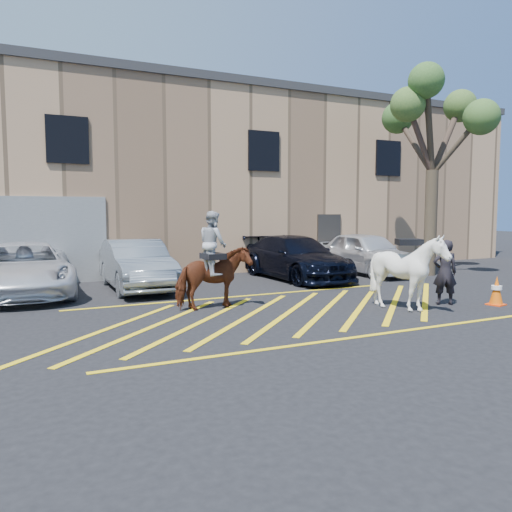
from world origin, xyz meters
name	(u,v)px	position (x,y,z in m)	size (l,w,h in m)	color
ground	(282,311)	(0.00, 0.00, 0.00)	(90.00, 90.00, 0.00)	black
car_white_pickup	(25,269)	(-5.41, 4.96, 0.73)	(2.44, 5.29, 1.47)	silver
car_silver_sedan	(136,265)	(-2.39, 4.68, 0.74)	(1.57, 4.50, 1.48)	gray
car_blue_suv	(296,258)	(3.07, 4.62, 0.74)	(2.07, 5.09, 1.48)	black
car_white_suv	(367,253)	(6.17, 4.71, 0.78)	(1.85, 4.59, 1.57)	silver
handler	(445,272)	(4.03, -1.10, 0.81)	(0.59, 0.39, 1.63)	black
warehouse	(153,181)	(-0.01, 11.99, 3.65)	(32.42, 10.20, 7.30)	tan
hatching_zone	(288,313)	(0.00, -0.30, 0.01)	(12.60, 5.12, 0.01)	yellow
mounted_bay	(213,270)	(-1.39, 0.88, 0.95)	(1.83, 0.94, 2.35)	brown
saddled_white	(408,272)	(2.68, -1.26, 0.92)	(2.05, 2.13, 1.82)	silver
traffic_cone	(497,291)	(5.15, -1.71, 0.37)	(0.45, 0.45, 0.73)	#FF3F0A
tree	(434,116)	(7.97, 3.38, 5.69)	(3.99, 4.37, 7.31)	#453829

